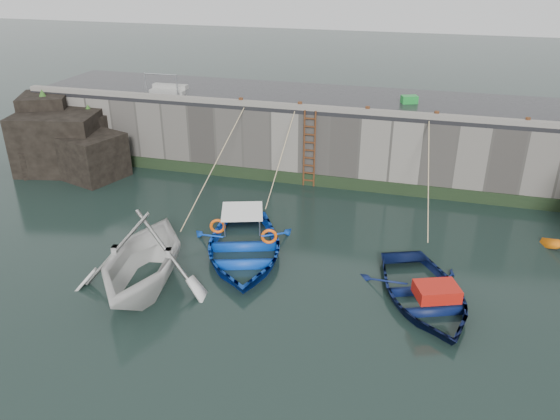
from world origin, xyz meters
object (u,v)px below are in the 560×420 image
(ladder, at_px, (309,150))
(boat_near_blue, at_px, (243,255))
(bollard_a, at_px, (241,101))
(bollard_d, at_px, (436,115))
(boat_near_white, at_px, (145,285))
(boat_near_navy, at_px, (423,299))
(bollard_e, at_px, (528,121))
(fish_crate, at_px, (409,99))
(bollard_c, at_px, (367,110))
(bollard_b, at_px, (300,105))

(ladder, height_order, boat_near_blue, ladder)
(bollard_a, bearing_deg, boat_near_blue, -70.99)
(bollard_a, height_order, bollard_d, same)
(bollard_a, relative_size, bollard_d, 1.00)
(boat_near_white, height_order, boat_near_navy, boat_near_white)
(ladder, height_order, bollard_e, bollard_e)
(boat_near_white, bearing_deg, fish_crate, 49.49)
(bollard_c, bearing_deg, ladder, -171.33)
(ladder, xyz_separation_m, bollard_d, (4.80, 0.34, 1.71))
(boat_near_white, height_order, boat_near_blue, boat_near_white)
(fish_crate, distance_m, bollard_c, 2.55)
(ladder, distance_m, boat_near_blue, 6.45)
(ladder, xyz_separation_m, bollard_b, (-0.50, 0.34, 1.71))
(boat_near_white, bearing_deg, boat_near_blue, 38.16)
(fish_crate, bearing_deg, ladder, -168.59)
(boat_near_white, xyz_separation_m, bollard_e, (10.95, 8.96, 3.30))
(boat_near_blue, xyz_separation_m, bollard_a, (-2.25, 6.54, 3.30))
(bollard_a, bearing_deg, bollard_e, 0.00)
(boat_near_white, xyz_separation_m, bollard_b, (2.45, 8.96, 3.30))
(ladder, height_order, bollard_d, bollard_d)
(boat_near_navy, height_order, fish_crate, fish_crate)
(ladder, xyz_separation_m, bollard_a, (-3.00, 0.34, 1.71))
(ladder, relative_size, bollard_a, 11.43)
(bollard_a, bearing_deg, bollard_b, 0.00)
(bollard_e, bearing_deg, bollard_a, 180.00)
(boat_near_white, bearing_deg, bollard_c, 50.54)
(bollard_a, bearing_deg, boat_near_navy, -43.47)
(fish_crate, xyz_separation_m, bollard_e, (4.33, -2.08, -0.02))
(ladder, height_order, boat_near_white, ladder)
(boat_near_white, bearing_deg, bollard_a, 80.75)
(boat_near_navy, bearing_deg, fish_crate, 76.18)
(bollard_a, xyz_separation_m, bollard_d, (7.80, 0.00, 0.00))
(bollard_a, relative_size, bollard_e, 1.00)
(boat_near_white, bearing_deg, bollard_e, 29.71)
(fish_crate, height_order, bollard_e, fish_crate)
(boat_near_blue, bearing_deg, bollard_d, 31.59)
(bollard_d, height_order, bollard_e, same)
(boat_near_blue, bearing_deg, bollard_e, 18.68)
(bollard_c, bearing_deg, boat_near_navy, -69.94)
(ladder, xyz_separation_m, fish_crate, (3.67, 2.42, 1.72))
(boat_near_white, bearing_deg, bollard_b, 65.14)
(boat_near_blue, bearing_deg, ladder, 65.03)
(bollard_a, xyz_separation_m, bollard_b, (2.50, 0.00, 0.00))
(bollard_c, bearing_deg, bollard_b, 180.00)
(ladder, height_order, boat_near_navy, ladder)
(fish_crate, bearing_deg, bollard_c, -147.16)
(ladder, relative_size, boat_near_white, 0.66)
(boat_near_navy, bearing_deg, boat_near_blue, 148.59)
(boat_near_white, distance_m, fish_crate, 13.29)
(ladder, relative_size, boat_near_blue, 0.64)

